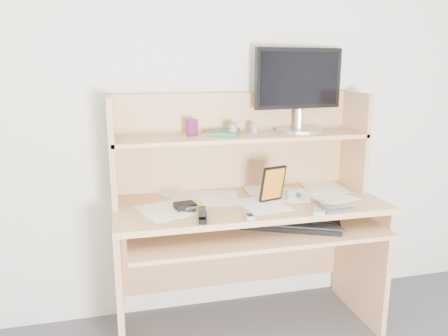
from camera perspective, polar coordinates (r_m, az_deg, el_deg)
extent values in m
cube|color=silver|center=(2.52, 1.25, 8.74)|extent=(3.60, 0.04, 2.50)
cube|color=tan|center=(2.32, 3.26, -4.70)|extent=(1.40, 0.60, 0.03)
cube|color=tan|center=(2.37, -13.46, -14.48)|extent=(0.03, 0.56, 0.72)
cube|color=tan|center=(2.72, 17.34, -10.96)|extent=(0.03, 0.56, 0.72)
cube|color=tan|center=(2.71, 1.35, -10.91)|extent=(1.34, 0.02, 0.41)
cube|color=tan|center=(2.24, 4.13, -7.92)|extent=(1.28, 0.55, 0.02)
cube|color=tan|center=(2.52, 1.41, 3.57)|extent=(1.40, 0.02, 0.55)
cube|color=tan|center=(2.29, -14.40, 2.21)|extent=(0.03, 0.30, 0.55)
cube|color=tan|center=(2.66, 16.67, 3.52)|extent=(0.03, 0.30, 0.55)
cube|color=tan|center=(2.38, 2.30, 4.09)|extent=(1.38, 0.30, 0.02)
cube|color=white|center=(2.31, 3.26, -4.27)|extent=(1.32, 0.54, 0.01)
cube|color=black|center=(2.25, 8.69, -7.36)|extent=(0.52, 0.37, 0.02)
cube|color=black|center=(2.24, 8.70, -6.95)|extent=(0.49, 0.34, 0.01)
cube|color=#999994|center=(2.21, 12.40, -5.09)|extent=(0.14, 0.20, 0.02)
cube|color=#AAAAAC|center=(2.05, 3.29, -6.20)|extent=(0.04, 0.08, 0.02)
cube|color=black|center=(2.04, -2.82, -5.96)|extent=(0.06, 0.15, 0.04)
cube|color=black|center=(2.19, -5.12, -4.90)|extent=(0.11, 0.10, 0.03)
cube|color=yellow|center=(2.25, -3.83, -4.74)|extent=(0.09, 0.09, 0.01)
cube|color=silver|center=(2.34, 9.04, -3.48)|extent=(0.09, 0.05, 0.05)
cube|color=black|center=(2.27, 6.39, -2.05)|extent=(0.13, 0.05, 0.19)
cylinder|color=#1721AF|center=(2.23, 14.88, -5.19)|extent=(0.15, 0.02, 0.01)
cube|color=#A81622|center=(2.33, -4.17, 5.26)|extent=(0.07, 0.05, 0.09)
cube|color=#2F763E|center=(2.39, 0.09, 4.67)|extent=(0.21, 0.24, 0.02)
cylinder|color=black|center=(2.34, 1.19, 4.99)|extent=(0.06, 0.06, 0.06)
cylinder|color=white|center=(2.41, 3.87, 5.17)|extent=(0.05, 0.05, 0.06)
cylinder|color=black|center=(2.41, 4.06, 5.03)|extent=(0.05, 0.05, 0.05)
cylinder|color=silver|center=(2.39, 1.25, 5.22)|extent=(0.04, 0.04, 0.07)
cylinder|color=silver|center=(2.53, 9.81, 4.90)|extent=(0.27, 0.27, 0.02)
cylinder|color=silver|center=(2.53, 9.76, 6.37)|extent=(0.04, 0.04, 0.11)
cube|color=black|center=(2.53, 9.76, 11.45)|extent=(0.54, 0.11, 0.34)
cube|color=black|center=(2.52, 9.93, 11.44)|extent=(0.49, 0.07, 0.29)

